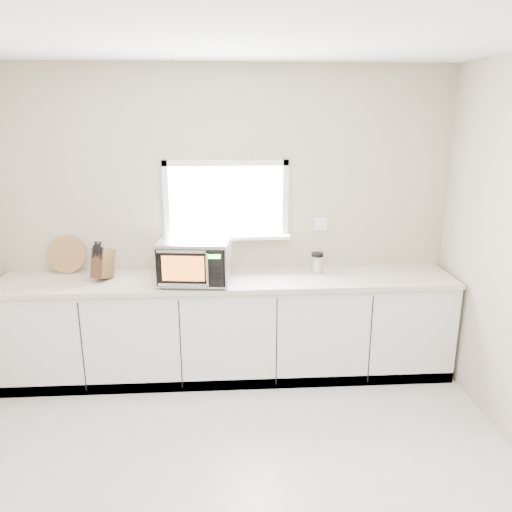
{
  "coord_description": "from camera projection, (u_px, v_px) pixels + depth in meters",
  "views": [
    {
      "loc": [
        -0.02,
        -2.4,
        2.28
      ],
      "look_at": [
        0.24,
        1.55,
        1.15
      ],
      "focal_mm": 35.0,
      "sensor_mm": 36.0,
      "label": 1
    }
  ],
  "objects": [
    {
      "name": "back_wall",
      "position": [
        227.0,
        220.0,
        4.47
      ],
      "size": [
        4.0,
        0.17,
        2.7
      ],
      "color": "#BBAF94",
      "rests_on": "ground"
    },
    {
      "name": "cabinets",
      "position": [
        228.0,
        329.0,
        4.44
      ],
      "size": [
        3.92,
        0.6,
        0.88
      ],
      "primitive_type": "cube",
      "color": "silver",
      "rests_on": "ground"
    },
    {
      "name": "countertop",
      "position": [
        228.0,
        280.0,
        4.3
      ],
      "size": [
        3.92,
        0.64,
        0.04
      ],
      "primitive_type": "cube",
      "color": "beige",
      "rests_on": "cabinets"
    },
    {
      "name": "microwave",
      "position": [
        195.0,
        260.0,
        4.14
      ],
      "size": [
        0.62,
        0.52,
        0.37
      ],
      "rotation": [
        0.0,
        0.0,
        -0.12
      ],
      "color": "black",
      "rests_on": "countertop"
    },
    {
      "name": "knife_block",
      "position": [
        103.0,
        263.0,
        4.22
      ],
      "size": [
        0.19,
        0.26,
        0.35
      ],
      "rotation": [
        0.0,
        0.0,
        -0.35
      ],
      "color": "#49331A",
      "rests_on": "countertop"
    },
    {
      "name": "cutting_board",
      "position": [
        66.0,
        255.0,
        4.41
      ],
      "size": [
        0.33,
        0.08,
        0.33
      ],
      "primitive_type": "cylinder",
      "rotation": [
        1.4,
        0.0,
        0.0
      ],
      "color": "#A4743F",
      "rests_on": "countertop"
    },
    {
      "name": "coffee_grinder",
      "position": [
        317.0,
        263.0,
        4.42
      ],
      "size": [
        0.13,
        0.13,
        0.19
      ],
      "rotation": [
        0.0,
        0.0,
        0.23
      ],
      "color": "#ACAEB3",
      "rests_on": "countertop"
    }
  ]
}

